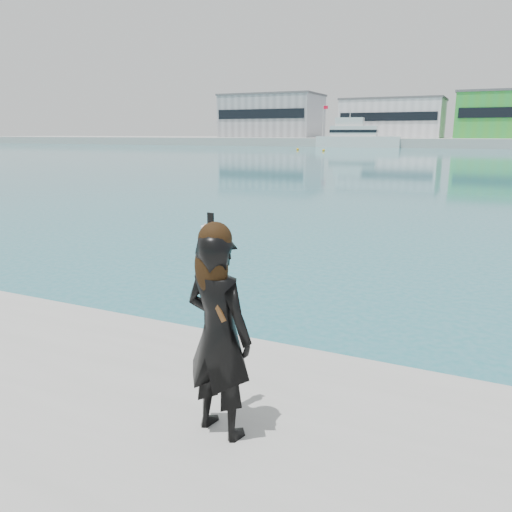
{
  "coord_description": "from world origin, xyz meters",
  "views": [
    {
      "loc": [
        1.59,
        -4.05,
        3.2
      ],
      "look_at": [
        -0.23,
        -0.15,
        2.13
      ],
      "focal_mm": 35.0,
      "sensor_mm": 36.0,
      "label": 1
    }
  ],
  "objects": [
    {
      "name": "warehouse_white",
      "position": [
        -22.0,
        127.98,
        6.76
      ],
      "size": [
        24.48,
        15.35,
        9.5
      ],
      "color": "silver",
      "rests_on": "far_quay"
    },
    {
      "name": "buoy_far",
      "position": [
        -32.02,
        86.87,
        0.0
      ],
      "size": [
        0.5,
        0.5,
        0.5
      ],
      "primitive_type": "sphere",
      "color": "#FFAD0D",
      "rests_on": "ground"
    },
    {
      "name": "buoy_extra",
      "position": [
        -26.04,
        84.16,
        0.0
      ],
      "size": [
        0.5,
        0.5,
        0.5
      ],
      "primitive_type": "sphere",
      "color": "#FFAD0D",
      "rests_on": "ground"
    },
    {
      "name": "ground",
      "position": [
        0.0,
        0.0,
        0.0
      ],
      "size": [
        500.0,
        500.0,
        0.0
      ],
      "primitive_type": "plane",
      "color": "#1A717A",
      "rests_on": "ground"
    },
    {
      "name": "far_quay",
      "position": [
        0.0,
        130.0,
        1.0
      ],
      "size": [
        320.0,
        40.0,
        2.0
      ],
      "primitive_type": "cube",
      "color": "#9E9E99",
      "rests_on": "ground"
    },
    {
      "name": "warehouse_grey_left",
      "position": [
        -55.0,
        127.98,
        7.76
      ],
      "size": [
        26.52,
        16.36,
        11.5
      ],
      "color": "gray",
      "rests_on": "far_quay"
    },
    {
      "name": "woman",
      "position": [
        -0.23,
        -0.85,
        1.7
      ],
      "size": [
        0.68,
        0.52,
        1.78
      ],
      "rotation": [
        0.0,
        0.0,
        2.94
      ],
      "color": "black",
      "rests_on": "near_quay"
    },
    {
      "name": "flagpole_left",
      "position": [
        -37.91,
        121.0,
        6.54
      ],
      "size": [
        1.28,
        0.16,
        8.0
      ],
      "color": "silver",
      "rests_on": "far_quay"
    },
    {
      "name": "motor_yacht",
      "position": [
        -26.8,
        110.54,
        2.41
      ],
      "size": [
        18.86,
        7.21,
        8.58
      ],
      "rotation": [
        0.0,
        0.0,
        0.12
      ],
      "color": "silver",
      "rests_on": "ground"
    }
  ]
}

